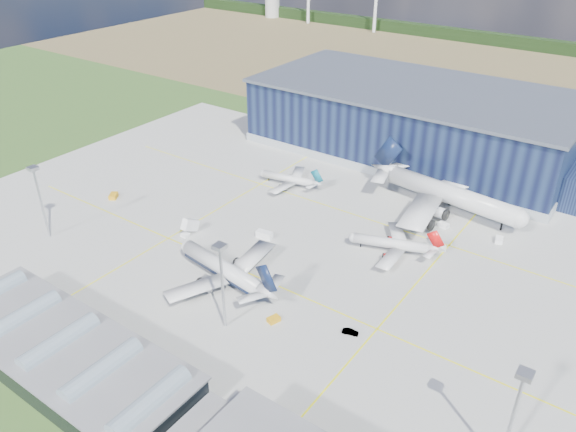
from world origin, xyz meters
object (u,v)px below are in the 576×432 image
object	(u,v)px
light_mast_west	(38,191)
gse_tug_a	(113,196)
light_mast_east	(516,405)
gse_van_b	(440,245)
hangar	(420,124)
gse_cart_b	(443,225)
gse_cart_a	(499,240)
airstair	(191,228)
gse_tug_b	(274,320)
airliner_red	(391,239)
airliner_widebody	(452,185)
gse_tug_c	(450,199)
light_mast_center	(222,273)
car_b	(350,332)
gse_van_a	(264,235)
airliner_regional	(288,175)
airliner_navy	(222,261)

from	to	relation	value
light_mast_west	gse_tug_a	size ratio (longest dim) A/B	5.98
light_mast_east	gse_van_b	distance (m)	73.51
hangar	gse_cart_b	bearing A→B (deg)	-57.99
light_mast_west	gse_cart_a	xyz separation A→B (m)	(111.25, 75.55, -14.72)
hangar	airstair	size ratio (longest dim) A/B	26.19
gse_tug_b	airstair	world-z (taller)	airstair
hangar	airliner_red	world-z (taller)	hangar
airliner_widebody	gse_tug_c	size ratio (longest dim) A/B	16.84
light_mast_east	gse_tug_c	world-z (taller)	light_mast_east
light_mast_center	gse_tug_c	xyz separation A→B (m)	(19.80, 92.00, -14.69)
hangar	gse_cart_a	size ratio (longest dim) A/B	43.92
hangar	gse_van_b	world-z (taller)	hangar
light_mast_center	gse_tug_a	size ratio (longest dim) A/B	5.98
light_mast_east	car_b	distance (m)	44.60
gse_tug_b	airstair	xyz separation A→B (m)	(-45.14, 18.30, 1.13)
airliner_red	gse_van_a	distance (m)	37.47
airliner_red	airliner_widebody	size ratio (longest dim) A/B	0.48
light_mast_center	gse_tug_b	xyz separation A→B (m)	(8.43, 7.99, -14.79)
gse_tug_c	gse_cart_b	bearing A→B (deg)	-97.51
gse_van_a	car_b	world-z (taller)	gse_van_a
airliner_regional	gse_tug_c	bearing A→B (deg)	-166.95
airliner_navy	car_b	distance (m)	38.60
airliner_navy	gse_cart_b	size ratio (longest dim) A/B	11.65
light_mast_center	light_mast_east	size ratio (longest dim) A/B	1.00
hangar	airliner_widebody	world-z (taller)	hangar
gse_tug_c	gse_van_b	bearing A→B (deg)	-96.39
gse_cart_b	airstair	distance (m)	77.69
airliner_widebody	gse_cart_b	size ratio (longest dim) A/B	17.69
airliner_regional	gse_cart_b	world-z (taller)	airliner_regional
gse_cart_b	gse_tug_a	bearing A→B (deg)	125.04
airliner_widebody	airstair	bearing A→B (deg)	-127.09
airliner_navy	gse_tug_c	xyz separation A→B (m)	(32.36, 78.22, -5.37)
gse_van_a	airstair	size ratio (longest dim) A/B	0.90
hangar	airstair	xyz separation A→B (m)	(-29.52, -98.52, -9.84)
light_mast_east	airliner_navy	size ratio (longest dim) A/B	0.61
gse_tug_c	hangar	bearing A→B (deg)	107.25
airliner_regional	car_b	size ratio (longest dim) A/B	6.48
airliner_regional	gse_tug_b	distance (m)	73.82
airliner_widebody	gse_van_a	world-z (taller)	airliner_widebody
gse_cart_a	gse_cart_b	xyz separation A→B (m)	(-16.76, -1.41, -0.02)
gse_tug_c	car_b	distance (m)	77.38
airliner_widebody	car_b	xyz separation A→B (m)	(3.70, -70.16, -8.66)
hangar	car_b	size ratio (longest dim) A/B	37.92
gse_cart_b	gse_tug_b	bearing A→B (deg)	176.10
airliner_widebody	gse_tug_b	bearing A→B (deg)	-92.07
airliner_widebody	light_mast_center	bearing A→B (deg)	-96.59
airliner_navy	airliner_widebody	world-z (taller)	airliner_widebody
gse_tug_a	gse_tug_b	xyz separation A→B (m)	(82.52, -19.57, -0.16)
light_mast_east	light_mast_center	bearing A→B (deg)	180.00
gse_cart_a	airstair	bearing A→B (deg)	-160.71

